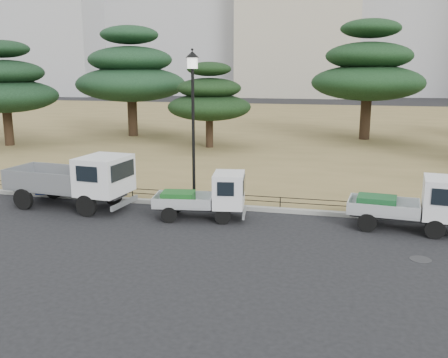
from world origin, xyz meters
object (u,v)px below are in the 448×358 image
(truck_kei_rear, at_px, (413,203))
(tarp_pile, at_px, (58,182))
(truck_kei_front, at_px, (207,196))
(street_lamp, at_px, (193,102))
(truck_large, at_px, (76,178))

(truck_kei_rear, bearing_deg, tarp_pile, 179.97)
(truck_kei_front, relative_size, truck_kei_rear, 0.92)
(tarp_pile, bearing_deg, truck_kei_rear, -5.95)
(street_lamp, height_order, tarp_pile, street_lamp)
(truck_large, distance_m, truck_kei_front, 5.28)
(tarp_pile, bearing_deg, truck_large, -41.95)
(truck_kei_rear, distance_m, tarp_pile, 14.15)
(truck_kei_front, bearing_deg, street_lamp, 112.12)
(truck_large, bearing_deg, truck_kei_front, 3.77)
(truck_kei_front, distance_m, street_lamp, 3.78)
(truck_large, height_order, truck_kei_rear, truck_large)
(truck_kei_front, xyz_separation_m, truck_kei_rear, (6.96, 0.35, 0.08))
(truck_large, relative_size, street_lamp, 0.86)
(street_lamp, bearing_deg, truck_kei_rear, -9.75)
(truck_kei_rear, xyz_separation_m, street_lamp, (-7.97, 1.37, 3.13))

